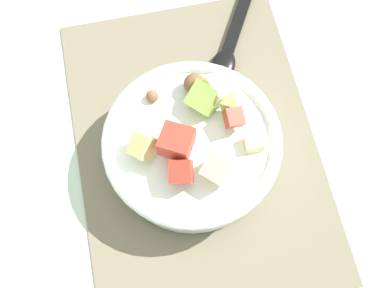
# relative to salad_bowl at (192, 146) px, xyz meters

# --- Properties ---
(ground_plane) EXTENTS (2.40, 2.40, 0.00)m
(ground_plane) POSITION_rel_salad_bowl_xyz_m (-0.02, 0.01, -0.05)
(ground_plane) COLOR silver
(placemat) EXTENTS (0.47, 0.33, 0.01)m
(placemat) POSITION_rel_salad_bowl_xyz_m (-0.02, 0.01, -0.04)
(placemat) COLOR #756B56
(placemat) RESTS_ON ground_plane
(salad_bowl) EXTENTS (0.23, 0.23, 0.11)m
(salad_bowl) POSITION_rel_salad_bowl_xyz_m (0.00, 0.00, 0.00)
(salad_bowl) COLOR white
(salad_bowl) RESTS_ON placemat
(serving_spoon) EXTENTS (0.23, 0.15, 0.01)m
(serving_spoon) POSITION_rel_salad_bowl_xyz_m (-0.18, 0.10, -0.03)
(serving_spoon) COLOR black
(serving_spoon) RESTS_ON placemat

